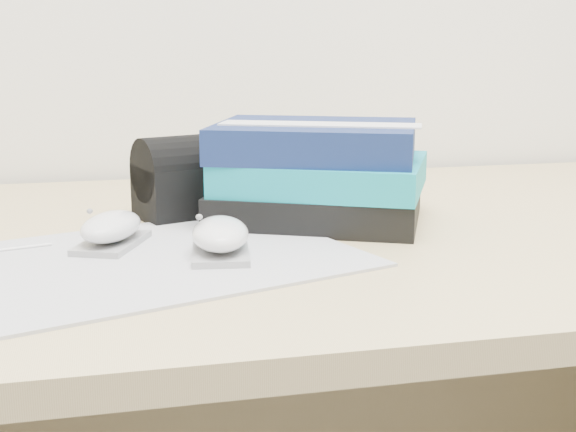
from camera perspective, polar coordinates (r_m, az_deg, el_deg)
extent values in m
cube|color=tan|center=(1.00, 0.91, -1.65)|extent=(1.60, 0.80, 0.03)
cube|color=tan|center=(1.47, -2.81, -11.95)|extent=(1.52, 0.03, 0.35)
cube|color=gray|center=(0.86, -9.27, -2.95)|extent=(0.48, 0.42, 0.00)
cube|color=gray|center=(0.91, -12.42, -1.88)|extent=(0.09, 0.12, 0.01)
ellipsoid|color=silver|center=(0.91, -12.47, -0.73)|extent=(0.09, 0.12, 0.03)
ellipsoid|color=gray|center=(0.90, -13.92, 0.33)|extent=(0.01, 0.01, 0.01)
cube|color=#949496|center=(0.86, -4.81, -2.53)|extent=(0.07, 0.12, 0.01)
ellipsoid|color=white|center=(0.85, -4.84, -1.25)|extent=(0.07, 0.11, 0.03)
ellipsoid|color=gray|center=(0.85, -6.34, -0.07)|extent=(0.01, 0.01, 0.01)
cube|color=black|center=(1.03, 2.12, 0.82)|extent=(0.32, 0.29, 0.04)
cube|color=#0E8D9F|center=(1.02, 2.46, 3.02)|extent=(0.31, 0.29, 0.04)
cube|color=#11204E|center=(1.02, 1.94, 5.38)|extent=(0.30, 0.28, 0.04)
cube|color=silver|center=(0.99, 2.30, 6.53)|extent=(0.25, 0.14, 0.00)
cube|color=black|center=(1.05, -7.29, 1.78)|extent=(0.14, 0.12, 0.07)
cylinder|color=black|center=(1.05, -7.34, 3.48)|extent=(0.14, 0.12, 0.08)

